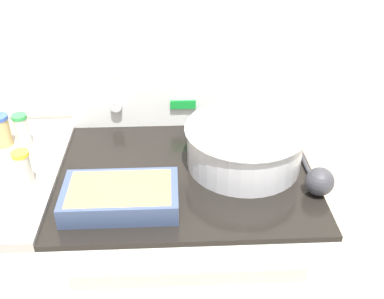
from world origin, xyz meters
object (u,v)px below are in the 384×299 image
at_px(casserole_dish, 120,195).
at_px(spice_jar_yellow_cap, 23,168).
at_px(ladle, 318,180).
at_px(spice_jar_blue_cap, 1,130).
at_px(spice_jar_green_cap, 22,129).
at_px(mixing_bowl, 244,143).

height_order(casserole_dish, spice_jar_yellow_cap, spice_jar_yellow_cap).
bearing_deg(ladle, spice_jar_blue_cap, 163.86).
relative_size(casserole_dish, spice_jar_blue_cap, 2.93).
bearing_deg(casserole_dish, spice_jar_blue_cap, 142.36).
xyz_separation_m(ladle, spice_jar_yellow_cap, (-0.85, 0.06, 0.03)).
distance_m(casserole_dish, spice_jar_green_cap, 0.48).
xyz_separation_m(mixing_bowl, spice_jar_yellow_cap, (-0.65, -0.09, -0.01)).
height_order(casserole_dish, spice_jar_green_cap, spice_jar_green_cap).
height_order(spice_jar_yellow_cap, spice_jar_blue_cap, spice_jar_yellow_cap).
distance_m(ladle, spice_jar_green_cap, 0.96).
height_order(ladle, spice_jar_yellow_cap, spice_jar_yellow_cap).
height_order(mixing_bowl, spice_jar_yellow_cap, mixing_bowl).
distance_m(mixing_bowl, spice_jar_yellow_cap, 0.66).
height_order(ladle, spice_jar_blue_cap, spice_jar_blue_cap).
xyz_separation_m(spice_jar_yellow_cap, spice_jar_green_cap, (-0.07, 0.23, -0.00)).
height_order(spice_jar_yellow_cap, spice_jar_green_cap, spice_jar_yellow_cap).
bearing_deg(ladle, spice_jar_yellow_cap, 176.00).
relative_size(mixing_bowl, spice_jar_green_cap, 3.45).
bearing_deg(spice_jar_green_cap, mixing_bowl, -10.60).
bearing_deg(mixing_bowl, casserole_dish, -152.86).
distance_m(casserole_dish, ladle, 0.57).
relative_size(mixing_bowl, ladle, 1.32).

